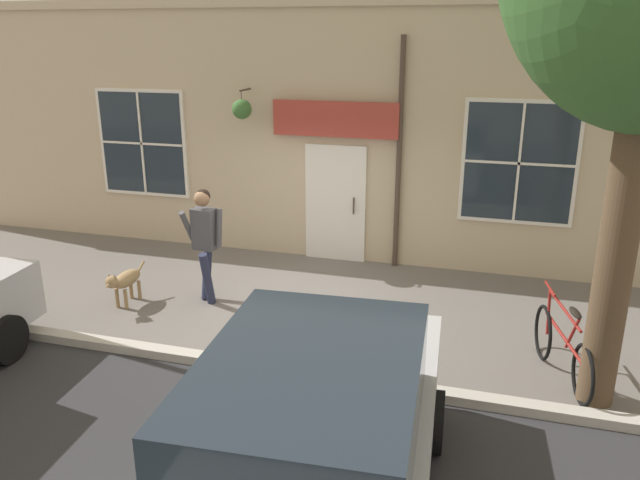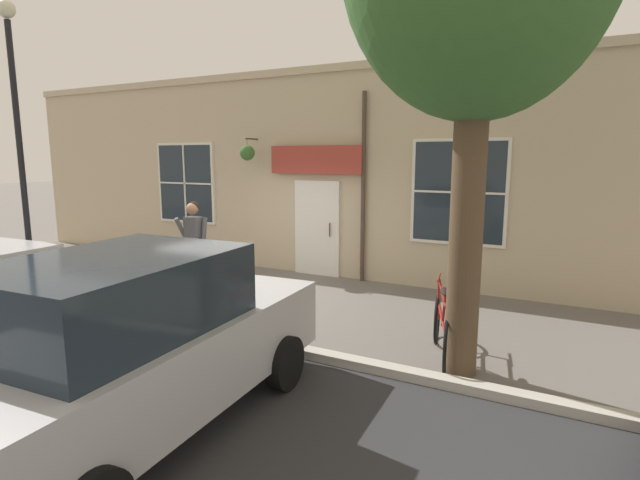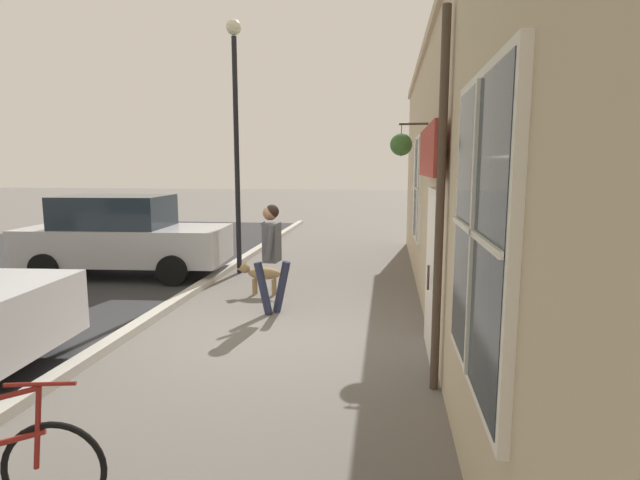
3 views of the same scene
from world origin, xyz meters
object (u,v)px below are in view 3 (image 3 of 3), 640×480
(parked_car_nearest_curb, at_px, (123,236))
(dog_on_leash, at_px, (261,274))
(street_lamp, at_px, (236,114))
(pedestrian_walking, at_px, (272,248))

(parked_car_nearest_curb, bearing_deg, dog_on_leash, 160.03)
(dog_on_leash, bearing_deg, parked_car_nearest_curb, -19.97)
(parked_car_nearest_curb, height_order, street_lamp, street_lamp)
(street_lamp, bearing_deg, pedestrian_walking, 116.16)
(pedestrian_walking, bearing_deg, parked_car_nearest_curb, -31.47)
(dog_on_leash, xyz_separation_m, street_lamp, (0.96, -1.80, 3.08))
(dog_on_leash, relative_size, street_lamp, 0.19)
(pedestrian_walking, distance_m, street_lamp, 4.06)
(dog_on_leash, bearing_deg, street_lamp, -61.85)
(pedestrian_walking, distance_m, parked_car_nearest_curb, 4.53)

